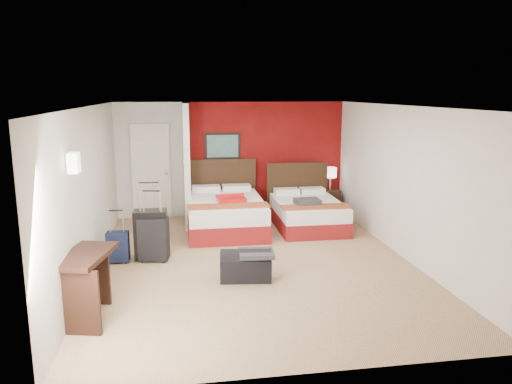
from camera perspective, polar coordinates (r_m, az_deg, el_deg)
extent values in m
plane|color=tan|center=(8.06, -0.22, -8.16)|extent=(6.50, 6.50, 0.00)
cube|color=silver|center=(10.90, -2.85, 3.82)|extent=(5.00, 0.04, 2.50)
cube|color=silver|center=(7.75, -18.81, 0.01)|extent=(0.04, 6.50, 2.50)
cube|color=black|center=(10.79, -3.90, 5.33)|extent=(0.78, 0.03, 0.58)
cube|color=white|center=(6.17, -20.38, 3.19)|extent=(0.12, 0.20, 0.24)
cube|color=maroon|center=(10.99, 1.06, 3.90)|extent=(3.50, 0.04, 2.50)
cube|color=silver|center=(10.21, -8.06, 3.19)|extent=(0.12, 1.20, 2.50)
cube|color=silver|center=(10.84, -12.05, 2.33)|extent=(0.82, 0.06, 2.05)
cube|color=white|center=(9.78, -3.58, -2.66)|extent=(1.49, 2.13, 0.64)
cube|color=white|center=(10.03, 6.04, -2.59)|extent=(1.31, 1.85, 0.55)
cube|color=red|center=(9.61, -2.96, -0.69)|extent=(0.59, 0.77, 0.09)
cube|color=#3E3E43|center=(9.64, 5.97, -1.13)|extent=(0.49, 0.41, 0.11)
cube|color=black|center=(11.19, 8.51, -1.13)|extent=(0.41, 0.41, 0.56)
cylinder|color=white|center=(11.09, 8.59, 1.55)|extent=(0.37, 0.37, 0.50)
cube|color=black|center=(8.28, -12.06, -4.98)|extent=(0.54, 0.35, 0.80)
cube|color=black|center=(8.20, -11.77, -5.51)|extent=(0.51, 0.37, 0.69)
cube|color=#101832|center=(8.28, -15.70, -6.30)|extent=(0.36, 0.23, 0.48)
cube|color=black|center=(7.31, -1.19, -8.72)|extent=(0.79, 0.49, 0.38)
cube|color=#313236|center=(7.21, 0.05, -7.14)|extent=(0.53, 0.46, 0.07)
cube|color=black|center=(6.38, -19.02, -10.28)|extent=(0.72, 1.09, 0.83)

